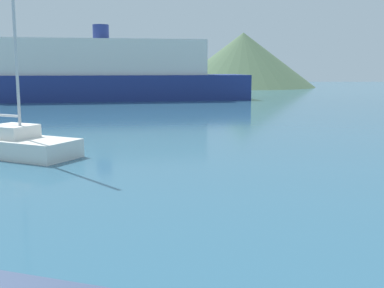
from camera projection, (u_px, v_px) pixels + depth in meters
name	position (u px, v px, depth m)	size (l,w,h in m)	color
sailboat_inner	(14.00, 143.00, 19.75)	(5.91, 4.44, 10.62)	white
ferry_distant	(102.00, 74.00, 53.07)	(32.94, 12.19, 8.18)	navy
hill_west	(80.00, 70.00, 90.67)	(25.82, 25.82, 6.03)	#476B42
hill_central	(243.00, 60.00, 88.25)	(26.29, 26.29, 9.85)	#4C6647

